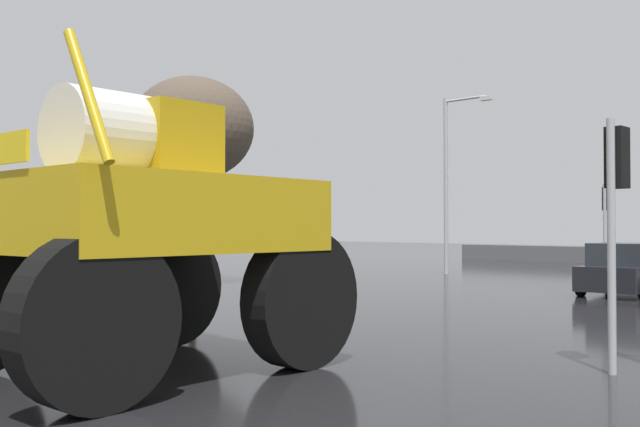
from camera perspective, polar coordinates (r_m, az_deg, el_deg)
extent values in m
plane|color=black|center=(18.38, 13.87, -7.24)|extent=(120.00, 120.00, 0.00)
cylinder|color=black|center=(12.53, -11.79, -5.71)|extent=(0.57, 1.95, 1.93)
cylinder|color=black|center=(10.29, -1.45, -6.74)|extent=(0.57, 1.95, 1.93)
cylinder|color=black|center=(8.20, -17.15, -8.14)|extent=(0.57, 1.95, 1.93)
cube|color=gold|center=(10.31, -13.87, -0.14)|extent=(3.72, 4.12, 0.98)
cube|color=#A98611|center=(10.61, -12.04, 5.39)|extent=(1.33, 1.19, 1.07)
cylinder|color=silver|center=(10.06, -16.51, 6.03)|extent=(1.22, 1.33, 1.16)
cylinder|color=gold|center=(8.12, -17.70, 8.85)|extent=(0.91, 0.16, 1.53)
cube|color=black|center=(23.32, 22.84, -4.57)|extent=(2.04, 4.23, 0.70)
cube|color=#23282D|center=(23.14, 22.72, -2.94)|extent=(1.73, 2.22, 0.64)
cylinder|color=black|center=(24.86, 21.81, -4.88)|extent=(0.23, 0.61, 0.60)
cylinder|color=black|center=(22.30, 19.77, -5.34)|extent=(0.23, 0.61, 0.60)
cylinder|color=#A8AAAF|center=(17.90, -13.12, -1.51)|extent=(0.11, 0.11, 3.68)
cube|color=black|center=(18.06, -12.53, 2.68)|extent=(0.24, 0.32, 0.84)
sphere|color=#390503|center=(18.18, -12.03, 3.50)|extent=(0.17, 0.17, 0.17)
sphere|color=orange|center=(18.16, -12.03, 2.65)|extent=(0.17, 0.17, 0.17)
sphere|color=black|center=(18.15, -12.03, 1.80)|extent=(0.17, 0.17, 0.17)
cylinder|color=#A8AAAF|center=(10.55, 21.88, -2.38)|extent=(0.11, 0.11, 3.45)
cube|color=black|center=(10.79, 22.26, 4.06)|extent=(0.24, 0.32, 0.84)
sphere|color=#390503|center=(11.00, 22.62, 5.39)|extent=(0.17, 0.17, 0.17)
sphere|color=orange|center=(10.97, 22.63, 3.99)|extent=(0.17, 0.17, 0.17)
sphere|color=black|center=(10.95, 22.64, 2.58)|extent=(0.17, 0.17, 0.17)
cylinder|color=#A8AAAF|center=(27.96, 21.43, -1.45)|extent=(0.11, 0.11, 3.53)
cube|color=black|center=(28.18, 21.58, 1.08)|extent=(0.24, 0.32, 0.84)
sphere|color=#390503|center=(28.37, 21.72, 1.62)|extent=(0.17, 0.17, 0.17)
sphere|color=orange|center=(28.35, 21.72, 1.07)|extent=(0.17, 0.17, 0.17)
sphere|color=black|center=(28.35, 21.73, 0.53)|extent=(0.17, 0.17, 0.17)
cylinder|color=#A8AAAF|center=(31.22, 9.84, 2.14)|extent=(0.18, 0.18, 7.46)
cylinder|color=#A8AAAF|center=(31.10, 11.34, 8.81)|extent=(1.97, 0.10, 0.10)
cube|color=silver|center=(30.57, 12.92, 8.79)|extent=(0.50, 0.24, 0.16)
cylinder|color=#473828|center=(25.19, -9.98, -1.14)|extent=(0.27, 0.27, 3.89)
ellipsoid|color=brown|center=(25.41, -9.96, 6.57)|extent=(4.19, 4.19, 3.56)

